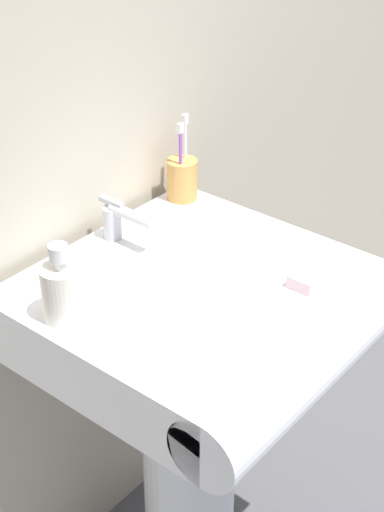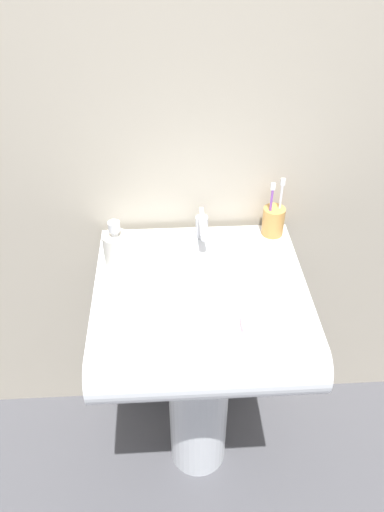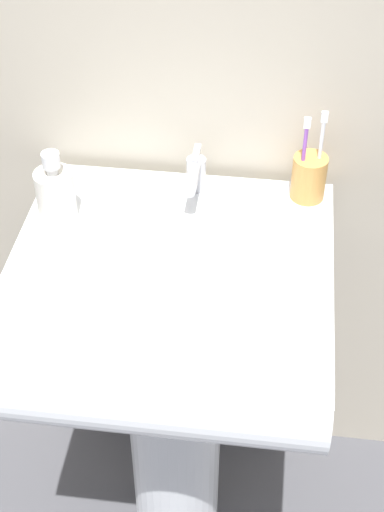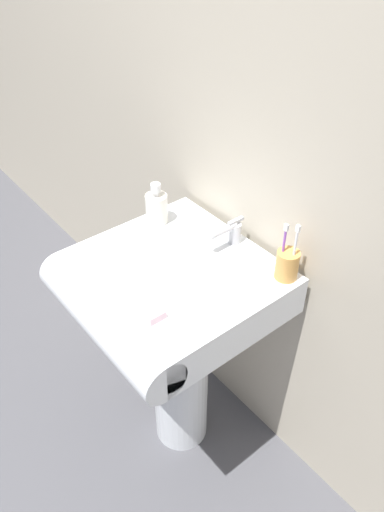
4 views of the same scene
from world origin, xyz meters
The scene contains 8 objects.
ground_plane centered at (0.00, 0.00, 0.00)m, with size 6.00×6.00×0.00m, color #4C4C51.
wall_back centered at (0.00, 0.29, 1.20)m, with size 5.00×0.05×2.40m, color #B7AD99.
sink_pedestal centered at (0.00, 0.00, 0.35)m, with size 0.20×0.20×0.71m, color white.
sink_basin centered at (0.00, -0.05, 0.77)m, with size 0.56×0.56×0.13m.
faucet centered at (0.02, 0.19, 0.88)m, with size 0.04×0.13×0.08m.
toothbrush_cup centered at (0.23, 0.21, 0.88)m, with size 0.06×0.06×0.18m.
soap_bottle centered at (-0.22, 0.09, 0.88)m, with size 0.07×0.07×0.14m.
bar_soap centered at (0.12, -0.18, 0.84)m, with size 0.06×0.05×0.02m, color silver.
Camera 4 is at (0.89, -0.67, 1.75)m, focal length 35.00 mm.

